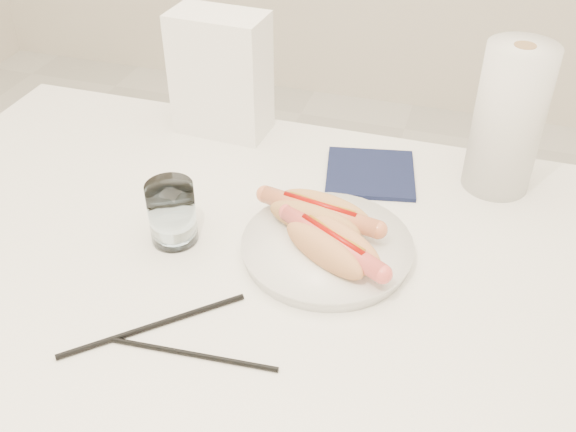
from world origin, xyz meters
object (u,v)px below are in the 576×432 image
(plate, at_px, (327,249))
(water_glass, at_px, (172,213))
(hotdog_left, at_px, (319,216))
(napkin_box, at_px, (221,74))
(hotdog_right, at_px, (332,246))
(paper_towel_roll, at_px, (508,120))
(table, at_px, (253,298))

(plate, xyz_separation_m, water_glass, (-0.22, -0.03, 0.04))
(hotdog_left, bearing_deg, napkin_box, 144.92)
(hotdog_right, xyz_separation_m, paper_towel_roll, (0.20, 0.27, 0.08))
(hotdog_right, bearing_deg, napkin_box, 161.77)
(plate, xyz_separation_m, napkin_box, (-0.27, 0.28, 0.10))
(water_glass, bearing_deg, plate, 8.18)
(plate, distance_m, paper_towel_roll, 0.34)
(napkin_box, bearing_deg, plate, -43.49)
(plate, bearing_deg, table, -149.24)
(water_glass, height_order, napkin_box, napkin_box)
(hotdog_left, distance_m, hotdog_right, 0.07)
(plate, relative_size, hotdog_right, 1.41)
(hotdog_right, xyz_separation_m, water_glass, (-0.23, -0.00, 0.01))
(hotdog_right, relative_size, napkin_box, 0.76)
(table, distance_m, hotdog_left, 0.15)
(water_glass, xyz_separation_m, napkin_box, (-0.05, 0.32, 0.06))
(napkin_box, height_order, paper_towel_roll, paper_towel_roll)
(hotdog_right, bearing_deg, plate, 145.57)
(plate, distance_m, hotdog_left, 0.05)
(plate, bearing_deg, hotdog_left, 123.07)
(water_glass, bearing_deg, hotdog_right, 0.83)
(table, relative_size, plate, 5.27)
(plate, height_order, napkin_box, napkin_box)
(table, height_order, hotdog_left, hotdog_left)
(table, bearing_deg, hotdog_right, 14.32)
(water_glass, height_order, paper_towel_roll, paper_towel_roll)
(plate, bearing_deg, paper_towel_roll, 49.45)
(hotdog_right, distance_m, napkin_box, 0.42)
(table, relative_size, napkin_box, 5.62)
(plate, distance_m, napkin_box, 0.40)
(hotdog_left, distance_m, water_glass, 0.20)
(water_glass, bearing_deg, hotdog_left, 17.44)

